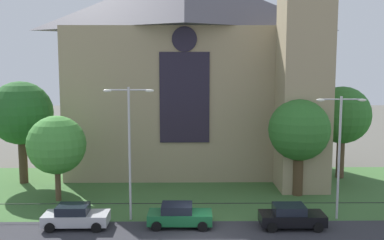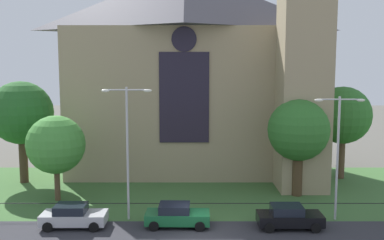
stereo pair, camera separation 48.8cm
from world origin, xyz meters
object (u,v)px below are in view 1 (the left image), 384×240
at_px(tree_left_near, 57,145).
at_px(tree_left_far, 21,113).
at_px(tree_right_near, 299,131).
at_px(streetlamp_far, 340,142).
at_px(streetlamp_near, 129,137).
at_px(parked_car_black, 291,216).
at_px(parked_car_silver, 75,216).
at_px(church_building, 193,68).
at_px(tree_right_far, 342,116).
at_px(parked_car_green, 179,215).

xyz_separation_m(tree_left_near, tree_left_far, (-4.64, 5.36, 1.88)).
bearing_deg(tree_left_near, tree_right_near, 3.84).
relative_size(tree_left_near, streetlamp_far, 0.79).
xyz_separation_m(streetlamp_near, streetlamp_far, (14.22, 0.00, -0.34)).
relative_size(tree_right_near, parked_car_black, 1.87).
xyz_separation_m(tree_left_near, parked_car_black, (16.89, -6.01, -3.68)).
relative_size(streetlamp_far, parked_car_silver, 2.01).
relative_size(parked_car_silver, parked_car_black, 1.00).
relative_size(tree_left_far, streetlamp_far, 1.08).
distance_m(church_building, streetlamp_far, 18.60).
bearing_deg(church_building, tree_right_near, -47.86).
xyz_separation_m(tree_right_far, parked_car_black, (-7.63, -12.96, -5.15)).
distance_m(church_building, parked_car_green, 18.96).
bearing_deg(parked_car_green, streetlamp_far, 8.12).
xyz_separation_m(tree_right_near, parked_car_black, (-2.22, -7.30, -4.58)).
xyz_separation_m(parked_car_green, parked_car_black, (7.32, -0.29, 0.00)).
distance_m(tree_left_near, parked_car_silver, 7.46).
relative_size(church_building, tree_right_near, 3.30).
relative_size(parked_car_green, parked_car_black, 1.01).
bearing_deg(streetlamp_far, tree_left_far, 158.71).
bearing_deg(tree_right_far, parked_car_silver, -149.49).
distance_m(church_building, tree_left_near, 16.15).
relative_size(tree_left_near, parked_car_black, 1.60).
bearing_deg(streetlamp_near, tree_right_near, 23.80).
xyz_separation_m(tree_right_near, tree_left_far, (-23.75, 4.08, 0.98)).
bearing_deg(tree_right_far, church_building, 165.11).
bearing_deg(tree_right_near, parked_car_green, -143.71).
height_order(tree_right_near, tree_right_far, tree_right_far).
relative_size(tree_left_far, parked_car_black, 2.18).
bearing_deg(parked_car_black, tree_right_near, 73.09).
height_order(tree_right_near, parked_car_silver, tree_right_near).
bearing_deg(tree_right_near, streetlamp_near, -156.20).
distance_m(tree_left_near, streetlamp_far, 20.92).
relative_size(tree_left_far, parked_car_green, 2.16).
height_order(tree_left_far, streetlamp_near, tree_left_far).
bearing_deg(parked_car_green, tree_right_near, 37.50).
height_order(tree_left_near, streetlamp_near, streetlamp_near).
bearing_deg(tree_right_near, tree_left_far, 170.26).
bearing_deg(tree_right_far, tree_left_near, -164.18).
height_order(tree_left_far, parked_car_green, tree_left_far).
distance_m(parked_car_green, parked_car_black, 7.33).
bearing_deg(streetlamp_near, church_building, 73.54).
bearing_deg(streetlamp_far, parked_car_silver, -175.30).
xyz_separation_m(tree_right_far, parked_car_green, (-14.95, -12.67, -5.15)).
xyz_separation_m(tree_left_near, streetlamp_near, (6.21, -4.41, 1.30)).
height_order(church_building, parked_car_silver, church_building).
relative_size(tree_right_near, tree_left_far, 0.86).
distance_m(streetlamp_near, parked_car_black, 11.89).
height_order(streetlamp_near, parked_car_green, streetlamp_near).
bearing_deg(parked_car_green, church_building, 87.43).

